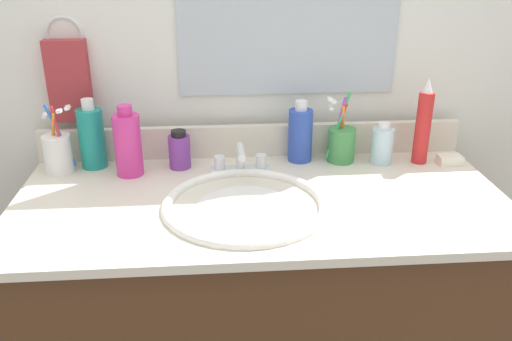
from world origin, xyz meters
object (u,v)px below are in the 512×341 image
Objects in this scene: hand_towel at (69,81)px; faucet at (241,164)px; bottle_soap_pink at (128,144)px; cup_white_ceramic at (58,153)px; bottle_spray_red at (423,125)px; bottle_cream_purple at (179,150)px; bottle_mouthwash_teal at (92,137)px; soap_bar at (450,160)px; bottle_gel_clear at (382,145)px; bottle_shampoo_blue at (300,134)px; cup_green at (341,143)px.

faucet is at bearing -18.17° from hand_towel.
bottle_soap_pink is at bearing 176.29° from faucet.
bottle_spray_red is at bearing -0.41° from cup_white_ceramic.
bottle_cream_purple is (-0.16, 0.06, 0.02)m from faucet.
faucet is 0.84× the size of cup_white_ceramic.
bottle_mouthwash_teal is (-0.39, 0.08, 0.06)m from faucet.
bottle_spray_red is 3.71× the size of soap_bar.
cup_white_ceramic is (-0.32, -0.01, 0.01)m from bottle_cream_purple.
bottle_gel_clear is at bearing -2.70° from bottle_mouthwash_teal.
bottle_mouthwash_teal is 1.01× the size of bottle_soap_pink.
cup_green is (0.11, -0.01, -0.02)m from bottle_shampoo_blue.
soap_bar is (0.41, -0.06, -0.06)m from bottle_shampoo_blue.
bottle_soap_pink is 0.14m from bottle_cream_purple.
bottle_spray_red is (0.89, -0.04, 0.02)m from bottle_mouthwash_teal.
bottle_shampoo_blue reaches higher than faucet.
faucet is at bearing -173.77° from bottle_gel_clear.
bottle_mouthwash_teal is 0.24m from bottle_cream_purple.
bottle_shampoo_blue reaches higher than bottle_cream_purple.
bottle_spray_red reaches higher than cup_white_ceramic.
bottle_cream_purple is at bearing -178.51° from cup_green.
bottle_shampoo_blue is at bearing 171.57° from soap_bar.
bottle_soap_pink is 1.79× the size of bottle_cream_purple.
hand_towel reaches higher than bottle_mouthwash_teal.
hand_towel is 1.29× the size of bottle_shampoo_blue.
hand_towel reaches higher than faucet.
hand_towel reaches higher than bottle_cream_purple.
bottle_soap_pink is (0.16, -0.13, -0.13)m from hand_towel.
hand_towel reaches higher than bottle_spray_red.
bottle_shampoo_blue is 0.65m from cup_white_ceramic.
hand_towel is at bearing 130.07° from bottle_mouthwash_teal.
hand_towel is 3.44× the size of soap_bar.
soap_bar is (0.87, 0.00, -0.07)m from bottle_soap_pink.
bottle_spray_red is 0.33m from bottle_shampoo_blue.
hand_towel is 0.51m from faucet.
faucet is 0.39m from bottle_gel_clear.
soap_bar is (0.97, -0.06, -0.07)m from bottle_mouthwash_teal.
bottle_soap_pink is (-0.29, 0.02, 0.06)m from faucet.
faucet is 1.38× the size of bottle_gel_clear.
bottle_shampoo_blue is (0.46, 0.06, -0.01)m from bottle_soap_pink.
faucet is 0.85× the size of bottle_soap_pink.
bottle_cream_purple reaches higher than faucet.
bottle_gel_clear is at bearing -12.42° from cup_green.
bottle_shampoo_blue is 0.87× the size of cup_green.
soap_bar is (0.19, -0.02, -0.04)m from bottle_gel_clear.
bottle_mouthwash_teal is at bearing -179.90° from bottle_shampoo_blue.
hand_towel is at bearing 75.30° from cup_white_ceramic.
cup_white_ceramic is at bearing 174.43° from faucet.
bottle_spray_red reaches higher than bottle_shampoo_blue.
bottle_spray_red reaches higher than bottle_cream_purple.
cup_white_ceramic reaches higher than bottle_cream_purple.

